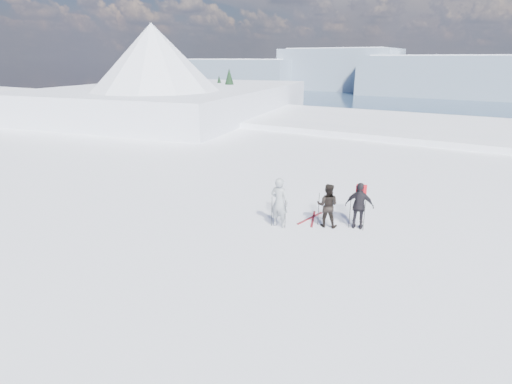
% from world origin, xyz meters
% --- Properties ---
extents(lake_basin, '(820.00, 820.00, 71.62)m').
position_xyz_m(lake_basin, '(0.00, 30.00, -6.50)').
color(lake_basin, white).
rests_on(lake_basin, ground).
extents(near_ridge, '(31.37, 35.68, 25.62)m').
position_xyz_m(near_ridge, '(-26.56, 29.34, -3.48)').
color(near_ridge, white).
rests_on(near_ridge, ground).
extents(skier_grey, '(0.72, 0.47, 1.97)m').
position_xyz_m(skier_grey, '(-1.09, 3.49, 0.98)').
color(skier_grey, gray).
rests_on(skier_grey, ground).
extents(skier_dark, '(0.96, 0.82, 1.72)m').
position_xyz_m(skier_dark, '(0.49, 4.44, 0.86)').
color(skier_dark, black).
rests_on(skier_dark, ground).
extents(skier_pack, '(1.13, 0.63, 1.82)m').
position_xyz_m(skier_pack, '(1.60, 4.86, 0.91)').
color(skier_pack, black).
rests_on(skier_pack, ground).
extents(backpack, '(0.42, 0.28, 0.53)m').
position_xyz_m(backpack, '(1.56, 5.11, 2.08)').
color(backpack, red).
rests_on(backpack, skier_pack).
extents(ski_poles, '(3.22, 1.39, 1.31)m').
position_xyz_m(ski_poles, '(0.33, 4.18, 0.61)').
color(ski_poles, black).
rests_on(ski_poles, ground).
extents(skis_loose, '(0.67, 1.68, 0.03)m').
position_xyz_m(skis_loose, '(-0.29, 4.82, 0.01)').
color(skis_loose, black).
rests_on(skis_loose, ground).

